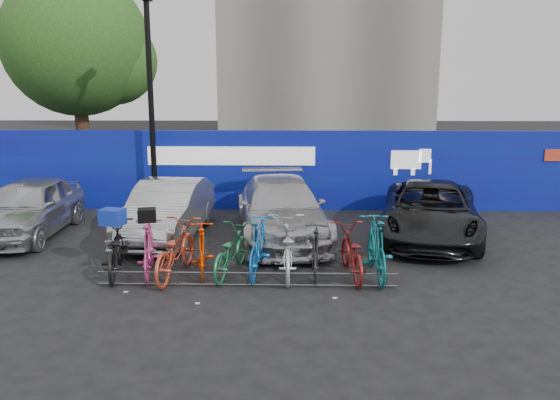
{
  "coord_description": "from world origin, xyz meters",
  "views": [
    {
      "loc": [
        0.84,
        -10.23,
        3.68
      ],
      "look_at": [
        0.55,
        2.0,
        1.13
      ],
      "focal_mm": 35.0,
      "sensor_mm": 36.0,
      "label": 1
    }
  ],
  "objects_px": {
    "car_1": "(168,210)",
    "bike_3": "(202,249)",
    "bike_4": "(231,251)",
    "bike_9": "(376,248)",
    "bike_7": "(316,251)",
    "car_2": "(281,209)",
    "tree": "(83,47)",
    "bike_2": "(175,250)",
    "bike_5": "(259,246)",
    "bike_8": "(351,252)",
    "bike_rack": "(247,279)",
    "lamppost": "(151,101)",
    "car_3": "(430,211)",
    "bike_1": "(149,249)",
    "bike_0": "(115,250)",
    "bike_6": "(286,248)",
    "car_0": "(28,207)"
  },
  "relations": [
    {
      "from": "bike_7",
      "to": "bike_9",
      "type": "distance_m",
      "value": 1.18
    },
    {
      "from": "bike_rack",
      "to": "bike_9",
      "type": "xyz_separation_m",
      "value": [
        2.48,
        0.59,
        0.45
      ]
    },
    {
      "from": "car_3",
      "to": "bike_8",
      "type": "bearing_deg",
      "value": -114.74
    },
    {
      "from": "bike_3",
      "to": "bike_5",
      "type": "xyz_separation_m",
      "value": [
        1.14,
        -0.01,
        0.07
      ]
    },
    {
      "from": "bike_0",
      "to": "bike_9",
      "type": "distance_m",
      "value": 5.16
    },
    {
      "from": "bike_2",
      "to": "bike_5",
      "type": "bearing_deg",
      "value": -166.29
    },
    {
      "from": "tree",
      "to": "car_3",
      "type": "relative_size",
      "value": 1.59
    },
    {
      "from": "lamppost",
      "to": "bike_rack",
      "type": "xyz_separation_m",
      "value": [
        3.2,
        -6.0,
        -3.11
      ]
    },
    {
      "from": "bike_rack",
      "to": "car_3",
      "type": "bearing_deg",
      "value": 39.63
    },
    {
      "from": "bike_3",
      "to": "bike_4",
      "type": "relative_size",
      "value": 0.91
    },
    {
      "from": "bike_4",
      "to": "bike_8",
      "type": "bearing_deg",
      "value": -168.83
    },
    {
      "from": "lamppost",
      "to": "bike_2",
      "type": "distance_m",
      "value": 6.32
    },
    {
      "from": "car_2",
      "to": "bike_6",
      "type": "relative_size",
      "value": 2.37
    },
    {
      "from": "bike_5",
      "to": "bike_7",
      "type": "height_order",
      "value": "bike_5"
    },
    {
      "from": "car_3",
      "to": "bike_9",
      "type": "xyz_separation_m",
      "value": [
        -1.74,
        -2.9,
        -0.07
      ]
    },
    {
      "from": "bike_rack",
      "to": "bike_0",
      "type": "relative_size",
      "value": 2.87
    },
    {
      "from": "bike_1",
      "to": "bike_5",
      "type": "bearing_deg",
      "value": 172.8
    },
    {
      "from": "car_1",
      "to": "bike_1",
      "type": "height_order",
      "value": "car_1"
    },
    {
      "from": "lamppost",
      "to": "car_2",
      "type": "relative_size",
      "value": 1.22
    },
    {
      "from": "car_0",
      "to": "bike_1",
      "type": "distance_m",
      "value": 4.72
    },
    {
      "from": "bike_9",
      "to": "lamppost",
      "type": "bearing_deg",
      "value": -44.24
    },
    {
      "from": "tree",
      "to": "car_1",
      "type": "xyz_separation_m",
      "value": [
        4.54,
        -7.27,
        -4.37
      ]
    },
    {
      "from": "car_1",
      "to": "bike_4",
      "type": "xyz_separation_m",
      "value": [
        1.85,
        -2.69,
        -0.22
      ]
    },
    {
      "from": "bike_1",
      "to": "bike_3",
      "type": "bearing_deg",
      "value": 176.51
    },
    {
      "from": "car_0",
      "to": "bike_5",
      "type": "bearing_deg",
      "value": -27.45
    },
    {
      "from": "bike_5",
      "to": "bike_2",
      "type": "bearing_deg",
      "value": 12.09
    },
    {
      "from": "car_0",
      "to": "bike_9",
      "type": "xyz_separation_m",
      "value": [
        8.23,
        -2.88,
        -0.12
      ]
    },
    {
      "from": "car_1",
      "to": "bike_5",
      "type": "distance_m",
      "value": 3.59
    },
    {
      "from": "bike_0",
      "to": "bike_5",
      "type": "relative_size",
      "value": 1.01
    },
    {
      "from": "car_0",
      "to": "bike_6",
      "type": "height_order",
      "value": "car_0"
    },
    {
      "from": "bike_2",
      "to": "bike_9",
      "type": "xyz_separation_m",
      "value": [
        3.94,
        0.02,
        0.07
      ]
    },
    {
      "from": "car_1",
      "to": "car_2",
      "type": "height_order",
      "value": "car_2"
    },
    {
      "from": "car_2",
      "to": "bike_4",
      "type": "xyz_separation_m",
      "value": [
        -0.94,
        -2.76,
        -0.24
      ]
    },
    {
      "from": "bike_2",
      "to": "bike_4",
      "type": "distance_m",
      "value": 1.09
    },
    {
      "from": "tree",
      "to": "bike_3",
      "type": "xyz_separation_m",
      "value": [
        5.82,
        -9.92,
        -4.56
      ]
    },
    {
      "from": "car_2",
      "to": "bike_1",
      "type": "relative_size",
      "value": 2.73
    },
    {
      "from": "bike_3",
      "to": "bike_7",
      "type": "bearing_deg",
      "value": 170.39
    },
    {
      "from": "bike_9",
      "to": "tree",
      "type": "bearing_deg",
      "value": -48.04
    },
    {
      "from": "car_0",
      "to": "tree",
      "type": "bearing_deg",
      "value": 95.5
    },
    {
      "from": "tree",
      "to": "bike_0",
      "type": "distance_m",
      "value": 11.74
    },
    {
      "from": "bike_5",
      "to": "bike_7",
      "type": "relative_size",
      "value": 1.16
    },
    {
      "from": "lamppost",
      "to": "bike_3",
      "type": "bearing_deg",
      "value": -66.94
    },
    {
      "from": "bike_3",
      "to": "bike_9",
      "type": "relative_size",
      "value": 0.83
    },
    {
      "from": "car_1",
      "to": "bike_4",
      "type": "distance_m",
      "value": 3.27
    },
    {
      "from": "bike_9",
      "to": "bike_3",
      "type": "bearing_deg",
      "value": -2.99
    },
    {
      "from": "car_1",
      "to": "bike_3",
      "type": "distance_m",
      "value": 2.95
    },
    {
      "from": "bike_9",
      "to": "bike_7",
      "type": "bearing_deg",
      "value": -6.64
    },
    {
      "from": "bike_4",
      "to": "bike_2",
      "type": "bearing_deg",
      "value": 20.4
    },
    {
      "from": "car_0",
      "to": "bike_3",
      "type": "bearing_deg",
      "value": -32.32
    },
    {
      "from": "car_0",
      "to": "car_1",
      "type": "distance_m",
      "value": 3.52
    }
  ]
}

